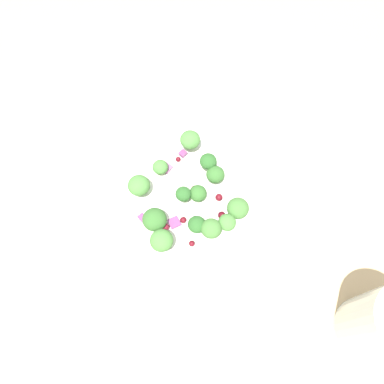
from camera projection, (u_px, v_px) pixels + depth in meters
The scene contains 28 objects.
ground_plane at pixel (189, 182), 52.83cm from camera, with size 180.00×180.00×2.00cm, color tan.
plate at pixel (192, 198), 49.82cm from camera, with size 26.08×26.08×1.70cm.
dressing_pool at pixel (192, 196), 49.42cm from camera, with size 15.13×15.13×0.20cm, color white.
broccoli_floret_0 at pixel (215, 175), 49.02cm from camera, with size 2.39×2.39×2.42cm.
broccoli_floret_1 at pixel (160, 167), 49.70cm from camera, with size 2.07×2.07×2.09cm.
broccoli_floret_2 at pixel (197, 225), 46.02cm from camera, with size 2.21×2.21×2.23cm.
broccoli_floret_3 at pixel (208, 161), 49.27cm from camera, with size 2.24×2.24×2.27cm.
broccoli_floret_4 at pixel (155, 220), 46.01cm from camera, with size 2.97×2.97×3.01cm.
broccoli_floret_5 at pixel (183, 194), 47.57cm from camera, with size 2.01×2.01×2.03cm.
broccoli_floret_6 at pixel (162, 241), 44.76cm from camera, with size 2.79×2.79×2.83cm.
broccoli_floret_7 at pixel (238, 208), 47.02cm from camera, with size 2.77×2.77×2.81cm.
broccoli_floret_8 at pixel (190, 140), 50.54cm from camera, with size 2.72×2.72×2.76cm.
broccoli_floret_9 at pixel (198, 194), 48.19cm from camera, with size 2.24×2.24×2.27cm.
broccoli_floret_10 at pixel (211, 229), 45.53cm from camera, with size 2.54×2.54×2.57cm.
broccoli_floret_11 at pixel (227, 223), 46.10cm from camera, with size 2.20×2.20×2.23cm.
broccoli_floret_12 at pixel (139, 186), 47.93cm from camera, with size 2.84×2.84×2.88cm.
cranberry_0 at pixel (218, 198), 48.86cm from camera, with size 0.98×0.98×0.98cm, color maroon.
cranberry_1 at pixel (192, 244), 46.12cm from camera, with size 0.74×0.74×0.74cm, color maroon.
cranberry_2 at pixel (194, 189), 49.22cm from camera, with size 0.87×0.87×0.87cm, color maroon.
cranberry_3 at pixel (222, 215), 47.40cm from camera, with size 0.98×0.98×0.98cm, color #4C0A14.
cranberry_4 at pixel (178, 159), 51.21cm from camera, with size 0.70×0.70×0.70cm, color maroon.
cranberry_5 at pixel (165, 227), 46.95cm from camera, with size 0.95×0.95×0.95cm, color maroon.
cranberry_6 at pixel (183, 220), 47.61cm from camera, with size 0.83×0.83×0.83cm, color maroon.
onion_bit_0 at pixel (167, 168), 50.63cm from camera, with size 1.12×1.23×0.42cm, color #A35B93.
onion_bit_1 at pixel (183, 153), 51.43cm from camera, with size 0.85×0.91×0.57cm, color #843D75.
onion_bit_2 at pixel (143, 219), 47.76cm from camera, with size 1.30×0.85×0.33cm, color #843D75.
onion_bit_3 at pixel (174, 223), 47.60cm from camera, with size 1.37×1.39×0.30cm, color #843D75.
fork at pixel (66, 168), 52.31cm from camera, with size 18.68×3.10×0.50cm.
Camera 1 is at (-15.64, 16.70, 46.64)cm, focal length 35.51 mm.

